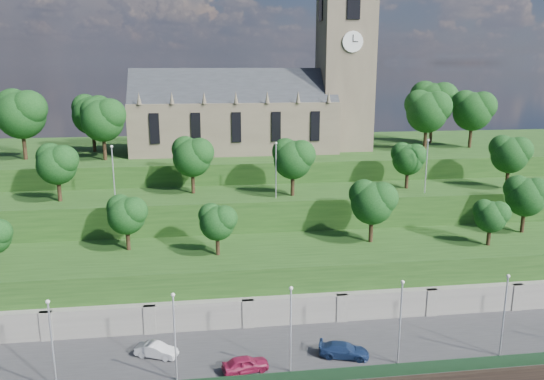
{
  "coord_description": "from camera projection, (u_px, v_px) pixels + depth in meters",
  "views": [
    {
      "loc": [
        -9.23,
        -39.15,
        28.83
      ],
      "look_at": [
        0.04,
        30.0,
        12.09
      ],
      "focal_mm": 35.0,
      "sensor_mm": 36.0,
      "label": 1
    }
  ],
  "objects": [
    {
      "name": "promenade",
      "position": [
        305.0,
        359.0,
        51.2
      ],
      "size": [
        160.0,
        12.0,
        2.0
      ],
      "primitive_type": "cube",
      "color": "#2D2D30",
      "rests_on": "ground"
    },
    {
      "name": "embankment_lower",
      "position": [
        285.0,
        281.0,
        62.06
      ],
      "size": [
        160.0,
        12.0,
        8.0
      ],
      "primitive_type": "cube",
      "color": "#1C3E14",
      "rests_on": "ground"
    },
    {
      "name": "embankment_upper",
      "position": [
        273.0,
        235.0,
        72.2
      ],
      "size": [
        160.0,
        10.0,
        12.0
      ],
      "primitive_type": "cube",
      "color": "#1C3E14",
      "rests_on": "ground"
    },
    {
      "name": "trees_hilltop",
      "position": [
        281.0,
        109.0,
        84.05
      ],
      "size": [
        77.77,
        16.69,
        10.85
      ],
      "color": "black",
      "rests_on": "hilltop"
    },
    {
      "name": "church",
      "position": [
        263.0,
        104.0,
        84.81
      ],
      "size": [
        38.6,
        12.35,
        27.6
      ],
      "color": "brown",
      "rests_on": "hilltop"
    },
    {
      "name": "car_right",
      "position": [
        344.0,
        350.0,
        49.55
      ],
      "size": [
        5.03,
        3.19,
        1.36
      ],
      "primitive_type": "imported",
      "rotation": [
        0.0,
        0.0,
        1.27
      ],
      "color": "#15264B",
      "rests_on": "promenade"
    },
    {
      "name": "lamp_posts_promenade",
      "position": [
        291.0,
        323.0,
        46.23
      ],
      "size": [
        60.36,
        0.36,
        8.19
      ],
      "color": "#B2B2B7",
      "rests_on": "promenade"
    },
    {
      "name": "lamp_posts_upper",
      "position": [
        276.0,
        166.0,
        66.92
      ],
      "size": [
        40.36,
        0.36,
        7.24
      ],
      "color": "#B2B2B7",
      "rests_on": "embankment_upper"
    },
    {
      "name": "car_left",
      "position": [
        245.0,
        364.0,
        47.2
      ],
      "size": [
        4.43,
        2.45,
        1.43
      ],
      "primitive_type": "imported",
      "rotation": [
        0.0,
        0.0,
        1.76
      ],
      "color": "maroon",
      "rests_on": "promenade"
    },
    {
      "name": "car_middle",
      "position": [
        156.0,
        350.0,
        49.59
      ],
      "size": [
        4.23,
        2.75,
        1.32
      ],
      "primitive_type": "imported",
      "rotation": [
        0.0,
        0.0,
        1.2
      ],
      "color": "#A9AAAE",
      "rests_on": "promenade"
    },
    {
      "name": "trees_upper",
      "position": [
        289.0,
        157.0,
        69.1
      ],
      "size": [
        64.67,
        8.04,
        7.56
      ],
      "color": "black",
      "rests_on": "embankment_upper"
    },
    {
      "name": "hilltop",
      "position": [
        257.0,
        189.0,
        92.09
      ],
      "size": [
        160.0,
        32.0,
        15.0
      ],
      "primitive_type": "cube",
      "color": "#1C3E14",
      "rests_on": "ground"
    },
    {
      "name": "trees_lower",
      "position": [
        331.0,
        208.0,
        61.28
      ],
      "size": [
        66.14,
        8.28,
        7.53
      ],
      "color": "black",
      "rests_on": "embankment_lower"
    },
    {
      "name": "fence",
      "position": [
        317.0,
        376.0,
        45.62
      ],
      "size": [
        160.0,
        0.1,
        1.2
      ],
      "primitive_type": "cube",
      "color": "#17341D",
      "rests_on": "promenade"
    },
    {
      "name": "retaining_wall",
      "position": [
        294.0,
        316.0,
        56.6
      ],
      "size": [
        160.0,
        2.1,
        5.0
      ],
      "color": "slate",
      "rests_on": "ground"
    }
  ]
}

